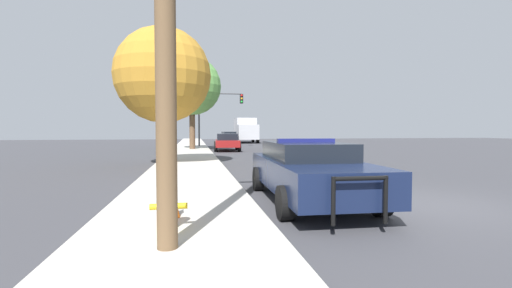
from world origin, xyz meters
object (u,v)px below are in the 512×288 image
object	(u,v)px
fire_hydrant	(169,204)
traffic_cone	(170,197)
box_truck	(245,130)
tree_sidewalk_near	(163,75)
tree_sidewalk_mid	(192,86)
car_background_distant	(229,137)
police_car	(308,169)
car_background_midblock	(227,142)
traffic_light	(217,107)

from	to	relation	value
fire_hydrant	traffic_cone	size ratio (longest dim) A/B	1.04
box_truck	traffic_cone	xyz separation A→B (m)	(-7.11, -38.02, -1.23)
tree_sidewalk_near	tree_sidewalk_mid	xyz separation A→B (m)	(1.26, 11.77, 1.00)
car_background_distant	police_car	bearing A→B (deg)	-97.60
fire_hydrant	car_background_midblock	bearing A→B (deg)	82.11
fire_hydrant	traffic_cone	xyz separation A→B (m)	(-0.03, 0.67, -0.03)
car_background_midblock	tree_sidewalk_near	distance (m)	12.05
traffic_light	traffic_cone	xyz separation A→B (m)	(-2.65, -26.35, -3.29)
tree_sidewalk_mid	traffic_cone	world-z (taller)	tree_sidewalk_mid
traffic_light	tree_sidewalk_near	distance (m)	16.67
traffic_light	traffic_cone	distance (m)	26.69
traffic_light	tree_sidewalk_near	bearing A→B (deg)	-102.38
police_car	traffic_cone	bearing A→B (deg)	28.04
car_background_midblock	tree_sidewalk_near	bearing A→B (deg)	-106.75
tree_sidewalk_mid	traffic_light	bearing A→B (deg)	62.85
police_car	fire_hydrant	distance (m)	3.71
car_background_midblock	traffic_light	bearing A→B (deg)	97.25
police_car	fire_hydrant	size ratio (longest dim) A/B	7.21
box_truck	tree_sidewalk_mid	world-z (taller)	tree_sidewalk_mid
tree_sidewalk_near	traffic_cone	xyz separation A→B (m)	(0.93, -10.08, -3.65)
fire_hydrant	car_background_midblock	size ratio (longest dim) A/B	0.16
fire_hydrant	tree_sidewalk_near	xyz separation A→B (m)	(-0.95, 10.75, 3.62)
box_truck	tree_sidewalk_near	xyz separation A→B (m)	(-8.03, -27.94, 2.43)
police_car	car_background_distant	xyz separation A→B (m)	(1.55, 33.49, 0.02)
tree_sidewalk_mid	car_background_distant	bearing A→B (deg)	72.06
fire_hydrant	traffic_light	distance (m)	27.35
police_car	car_background_distant	distance (m)	33.53
traffic_cone	traffic_light	bearing A→B (deg)	84.27
box_truck	tree_sidewalk_near	size ratio (longest dim) A/B	1.16
fire_hydrant	traffic_cone	distance (m)	0.67
car_background_distant	tree_sidewalk_mid	bearing A→B (deg)	-112.88
car_background_midblock	traffic_cone	xyz separation A→B (m)	(-3.03, -20.94, -0.25)
tree_sidewalk_mid	tree_sidewalk_near	bearing A→B (deg)	-96.11
car_background_midblock	tree_sidewalk_mid	xyz separation A→B (m)	(-2.69, 0.90, 4.41)
police_car	box_truck	size ratio (longest dim) A/B	0.73
tree_sidewalk_mid	car_background_midblock	bearing A→B (deg)	-18.57
police_car	traffic_light	xyz separation A→B (m)	(-0.39, 24.86, 3.03)
traffic_light	tree_sidewalk_mid	size ratio (longest dim) A/B	0.69
police_car	fire_hydrant	xyz separation A→B (m)	(-3.01, -2.17, -0.22)
traffic_cone	tree_sidewalk_mid	bearing A→B (deg)	89.12
fire_hydrant	car_background_distant	world-z (taller)	car_background_distant
traffic_light	tree_sidewalk_mid	bearing A→B (deg)	-117.15
car_background_distant	traffic_cone	size ratio (longest dim) A/B	5.86
fire_hydrant	box_truck	size ratio (longest dim) A/B	0.10
car_background_distant	car_background_midblock	size ratio (longest dim) A/B	0.88
fire_hydrant	traffic_light	xyz separation A→B (m)	(2.62, 27.02, 3.25)
box_truck	police_car	bearing A→B (deg)	85.49
car_background_distant	tree_sidewalk_mid	world-z (taller)	tree_sidewalk_mid
fire_hydrant	tree_sidewalk_near	size ratio (longest dim) A/B	0.12
box_truck	traffic_cone	world-z (taller)	box_truck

